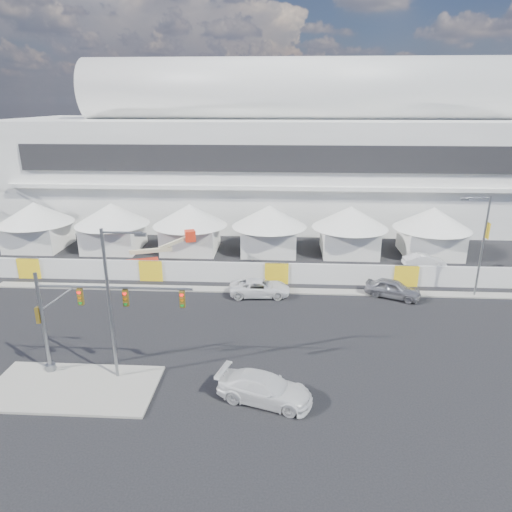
# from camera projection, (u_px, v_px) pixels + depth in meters

# --- Properties ---
(ground) EXTENTS (160.00, 160.00, 0.00)m
(ground) POSITION_uv_depth(u_px,v_px,m) (182.00, 365.00, 29.95)
(ground) COLOR black
(ground) RESTS_ON ground
(median_island) EXTENTS (10.00, 5.00, 0.15)m
(median_island) POSITION_uv_depth(u_px,v_px,m) (73.00, 388.00, 27.41)
(median_island) COLOR gray
(median_island) RESTS_ON ground
(far_curb) EXTENTS (80.00, 1.20, 0.12)m
(far_curb) POSITION_uv_depth(u_px,v_px,m) (433.00, 294.00, 40.66)
(far_curb) COLOR gray
(far_curb) RESTS_ON ground
(stadium) EXTENTS (80.00, 24.80, 21.98)m
(stadium) POSITION_uv_depth(u_px,v_px,m) (299.00, 152.00, 65.62)
(stadium) COLOR silver
(stadium) RESTS_ON ground
(tent_row) EXTENTS (53.40, 8.40, 5.40)m
(tent_row) POSITION_uv_depth(u_px,v_px,m) (229.00, 224.00, 51.57)
(tent_row) COLOR silver
(tent_row) RESTS_ON ground
(hoarding_fence) EXTENTS (70.00, 0.25, 2.00)m
(hoarding_fence) POSITION_uv_depth(u_px,v_px,m) (277.00, 273.00, 43.00)
(hoarding_fence) COLOR silver
(hoarding_fence) RESTS_ON ground
(sedan_silver) EXTENTS (3.68, 5.09, 1.61)m
(sedan_silver) POSITION_uv_depth(u_px,v_px,m) (393.00, 289.00, 39.96)
(sedan_silver) COLOR #A0A0A5
(sedan_silver) RESTS_ON ground
(pickup_curb) EXTENTS (2.78, 5.49, 1.49)m
(pickup_curb) POSITION_uv_depth(u_px,v_px,m) (260.00, 288.00, 40.31)
(pickup_curb) COLOR white
(pickup_curb) RESTS_ON ground
(pickup_near) EXTENTS (3.71, 5.94, 1.61)m
(pickup_near) POSITION_uv_depth(u_px,v_px,m) (265.00, 388.00, 26.12)
(pickup_near) COLOR silver
(pickup_near) RESTS_ON ground
(lot_car_a) EXTENTS (1.70, 4.33, 1.40)m
(lot_car_a) POSITION_uv_depth(u_px,v_px,m) (424.00, 261.00, 47.13)
(lot_car_a) COLOR silver
(lot_car_a) RESTS_ON ground
(lot_car_b) EXTENTS (3.50, 4.58, 1.45)m
(lot_car_b) POSITION_uv_depth(u_px,v_px,m) (501.00, 272.00, 44.10)
(lot_car_b) COLOR black
(lot_car_b) RESTS_ON ground
(traffic_mast) EXTENTS (9.74, 0.64, 6.63)m
(traffic_mast) POSITION_uv_depth(u_px,v_px,m) (77.00, 318.00, 27.76)
(traffic_mast) COLOR slate
(traffic_mast) RESTS_ON median_island
(streetlight_median) EXTENTS (2.64, 0.26, 9.52)m
(streetlight_median) POSITION_uv_depth(u_px,v_px,m) (113.00, 295.00, 26.71)
(streetlight_median) COLOR gray
(streetlight_median) RESTS_ON median_island
(streetlight_curb) EXTENTS (2.66, 0.60, 8.98)m
(streetlight_curb) POSITION_uv_depth(u_px,v_px,m) (481.00, 240.00, 38.81)
(streetlight_curb) COLOR slate
(streetlight_curb) RESTS_ON ground
(boom_lift) EXTENTS (8.11, 3.02, 3.98)m
(boom_lift) POSITION_uv_depth(u_px,v_px,m) (146.00, 263.00, 45.52)
(boom_lift) COLOR #F63217
(boom_lift) RESTS_ON ground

